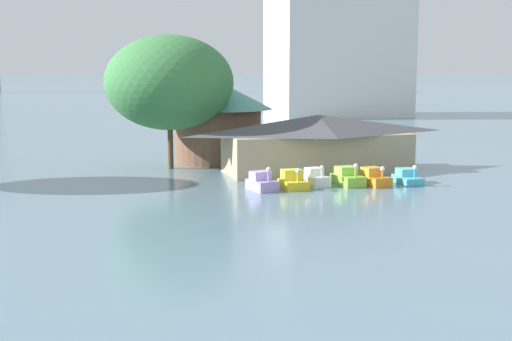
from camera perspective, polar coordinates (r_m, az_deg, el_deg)
pedal_boat_lavender at (r=48.43m, az=0.49°, el=-1.03°), size 2.02×2.56×1.79m
pedal_boat_yellow at (r=49.13m, az=3.12°, el=-0.90°), size 1.68×2.37×1.61m
pedal_boat_white at (r=50.50m, az=5.01°, el=-0.67°), size 1.66×2.42×1.64m
pedal_boat_lime at (r=50.93m, az=7.70°, el=-0.61°), size 1.83×2.90×1.79m
pedal_boat_orange at (r=51.18m, az=9.85°, el=-0.64°), size 1.95×2.76×1.56m
pedal_boat_cyan at (r=52.52m, az=12.59°, el=-0.58°), size 1.62×3.00×1.57m
boathouse at (r=56.93m, az=5.19°, el=2.39°), size 16.56×6.26×4.78m
green_roof_pavilion at (r=62.79m, az=-3.22°, el=4.51°), size 10.08×10.08×8.19m
shoreline_tree_mid at (r=58.73m, az=-7.29°, el=7.34°), size 10.99×10.99×11.46m
background_building_block at (r=124.47m, az=6.92°, el=9.95°), size 24.08×14.91×23.31m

